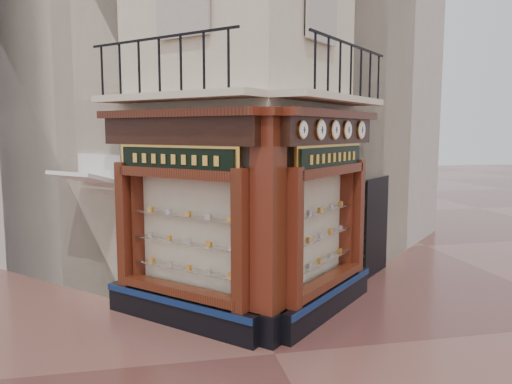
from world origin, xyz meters
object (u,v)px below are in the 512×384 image
object	(u,v)px
clock_b	(321,130)
clock_d	(347,130)
signboard_right	(331,157)
clock_c	(335,130)
awning	(88,304)
clock_a	(303,130)
clock_e	(361,130)
signboard_left	(176,159)
corner_pilaster	(268,230)

from	to	relation	value
clock_b	clock_d	distance (m)	1.18
signboard_right	clock_d	bearing A→B (deg)	-12.84
clock_c	awning	size ratio (longest dim) A/B	0.27
clock_a	clock_c	bearing A→B (deg)	-0.00
clock_e	awning	distance (m)	6.76
clock_a	clock_b	xyz separation A→B (m)	(0.48, 0.48, 0.00)
clock_a	signboard_right	world-z (taller)	clock_a
clock_e	signboard_left	world-z (taller)	clock_e
clock_d	awning	xyz separation A→B (m)	(-5.15, 1.28, -3.62)
clock_b	clock_e	world-z (taller)	clock_e
clock_e	signboard_right	world-z (taller)	clock_e
clock_b	clock_d	bearing A→B (deg)	0.00
corner_pilaster	signboard_right	distance (m)	2.12
clock_c	clock_d	world-z (taller)	same
clock_b	signboard_left	xyz separation A→B (m)	(-2.51, 0.57, -0.52)
clock_b	signboard_right	world-z (taller)	clock_b
clock_b	awning	distance (m)	6.02
corner_pilaster	awning	world-z (taller)	corner_pilaster
corner_pilaster	signboard_left	world-z (taller)	corner_pilaster
clock_b	clock_d	world-z (taller)	clock_b
clock_c	clock_e	size ratio (longest dim) A/B	0.95
clock_b	signboard_left	world-z (taller)	clock_b
awning	signboard_right	bearing A→B (deg)	-153.11
clock_c	clock_e	bearing A→B (deg)	0.00
clock_c	clock_e	distance (m)	1.29
clock_e	signboard_right	bearing A→B (deg)	174.75
clock_d	awning	size ratio (longest dim) A/B	0.27
corner_pilaster	awning	size ratio (longest dim) A/B	2.99
clock_e	signboard_left	size ratio (longest dim) A/B	0.19
corner_pilaster	awning	distance (m)	4.58
clock_a	signboard_left	world-z (taller)	clock_a
signboard_left	corner_pilaster	bearing A→B (deg)	-169.75
signboard_right	signboard_left	bearing A→B (deg)	135.00
clock_c	signboard_right	bearing A→B (deg)	50.65
clock_b	signboard_left	bearing A→B (deg)	122.18
signboard_left	signboard_right	distance (m)	2.92
clock_d	clock_b	bearing A→B (deg)	-180.00
clock_a	awning	distance (m)	5.88
clock_e	awning	xyz separation A→B (m)	(-5.66, 0.77, -3.62)
corner_pilaster	clock_e	bearing A→B (deg)	-8.23
awning	clock_e	bearing A→B (deg)	-142.80
corner_pilaster	clock_a	size ratio (longest dim) A/B	12.94
clock_a	clock_b	distance (m)	0.67
clock_b	signboard_right	bearing A→B (deg)	9.02
corner_pilaster	clock_e	xyz separation A→B (m)	(2.39, 1.79, 1.67)
signboard_right	clock_a	bearing A→B (deg)	-175.38
clock_b	clock_e	bearing A→B (deg)	0.00
clock_b	awning	world-z (taller)	clock_b
clock_c	signboard_left	world-z (taller)	clock_c
clock_b	clock_c	bearing A→B (deg)	0.00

